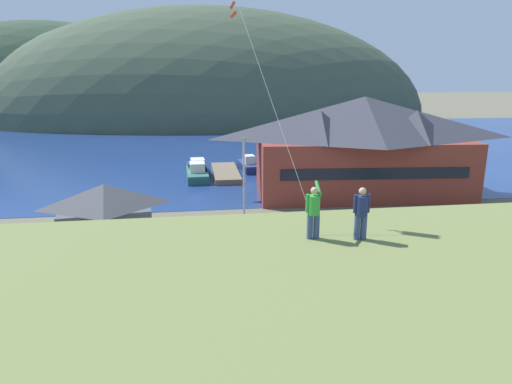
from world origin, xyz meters
The scene contains 22 objects.
ground_plane centered at (0.00, 0.00, 0.00)m, with size 600.00×600.00×0.00m, color #66604C.
parking_lot_pad centered at (0.00, 5.00, 0.05)m, with size 40.00×20.00×0.10m, color gray.
bay_water centered at (0.00, 60.00, 0.01)m, with size 360.00×84.00×0.03m, color navy.
far_hill_east_peak centered at (-46.62, 116.49, 0.00)m, with size 96.26×45.94×54.88m, color #334733.
far_hill_center_saddle centered at (-0.09, 109.77, 0.00)m, with size 128.17×68.79×62.18m, color #42513D.
harbor_lodge centered at (12.85, 21.70, 5.56)m, with size 23.91×12.41×10.43m.
storage_shed_near_lot centered at (-11.20, 8.31, 2.69)m, with size 7.24×5.88×5.19m.
wharf_dock centered at (-0.90, 33.14, 0.35)m, with size 3.20×10.94×0.70m.
moored_boat_wharfside centered at (-4.53, 31.83, 0.72)m, with size 2.81×8.05×2.16m.
moored_boat_outer_mooring centered at (2.40, 35.84, 0.72)m, with size 2.59×6.26×2.16m.
moored_boat_inner_slip centered at (-4.46, 34.33, 0.72)m, with size 2.96×7.71×2.16m.
parked_car_mid_row_far centered at (7.19, 0.93, 1.06)m, with size 4.29×2.23×1.82m.
parked_car_lone_by_shed centered at (13.07, 1.20, 1.06)m, with size 4.32×2.30×1.82m.
parked_car_back_row_right centered at (-3.70, -0.35, 1.06)m, with size 4.28×2.21×1.82m.
parked_car_corner_spot centered at (-11.53, 0.74, 1.06)m, with size 4.35×2.36×1.82m.
parked_car_mid_row_center centered at (14.30, 6.80, 1.06)m, with size 4.22×2.09×1.82m.
parked_car_back_row_left centered at (2.74, 5.35, 1.06)m, with size 4.27×2.20×1.82m.
parked_car_front_row_end centered at (-2.48, 7.47, 1.06)m, with size 4.21×2.08×1.82m.
parked_car_mid_row_near centered at (7.05, 7.20, 1.06)m, with size 4.20×2.07×1.82m.
parking_light_pole centered at (-1.08, 10.55, 4.54)m, with size 0.24×0.78×7.78m.
person_kite_flyer centered at (-1.09, -9.73, 8.30)m, with size 0.51×0.66×1.86m.
person_companion centered at (0.41, -10.03, 8.29)m, with size 0.55×0.40×1.74m.
Camera 1 is at (-4.87, -23.18, 12.54)m, focal length 31.39 mm.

